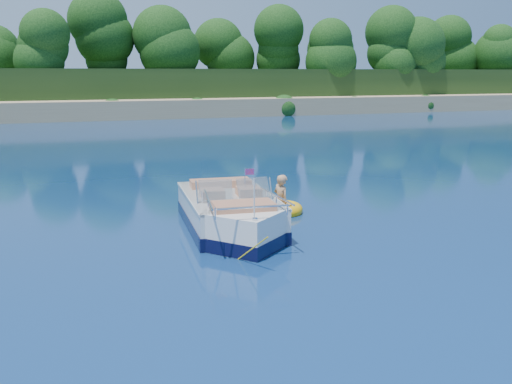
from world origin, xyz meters
The scene contains 6 objects.
ground centered at (0.00, 0.00, 0.00)m, with size 160.00×160.00×0.00m, color #0A2449.
shoreline centered at (0.00, 63.77, 0.98)m, with size 170.00×59.00×6.00m.
treeline centered at (0.04, 41.01, 5.55)m, with size 150.00×7.12×8.19m.
motorboat centered at (1.05, 0.83, 0.36)m, with size 2.33×5.58×1.86m.
tow_tube centered at (2.79, 2.14, 0.09)m, with size 1.63×1.63×0.33m.
boy centered at (2.81, 2.14, 0.00)m, with size 0.56×0.37×1.53m, color tan.
Camera 1 is at (-2.82, -11.53, 3.65)m, focal length 40.00 mm.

